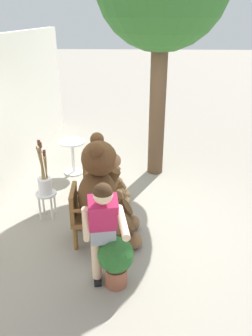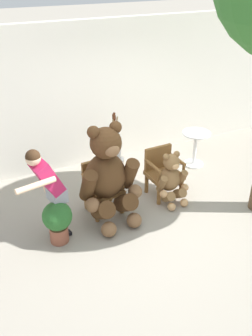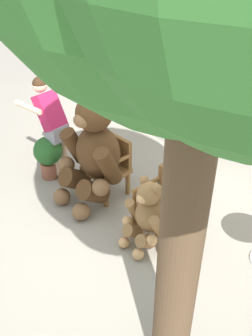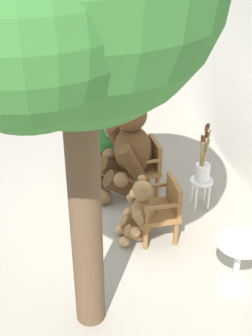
# 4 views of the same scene
# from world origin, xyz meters

# --- Properties ---
(ground_plane) EXTENTS (60.00, 60.00, 0.00)m
(ground_plane) POSITION_xyz_m (0.00, 0.00, 0.00)
(ground_plane) COLOR gray
(wooden_chair_left) EXTENTS (0.60, 0.57, 0.86)m
(wooden_chair_left) POSITION_xyz_m (-0.58, 0.70, 0.46)
(wooden_chair_left) COLOR brown
(wooden_chair_left) RESTS_ON ground
(wooden_chair_right) EXTENTS (0.59, 0.55, 0.86)m
(wooden_chair_right) POSITION_xyz_m (0.57, 0.70, 0.46)
(wooden_chair_right) COLOR brown
(wooden_chair_right) RESTS_ON ground
(teddy_bear_large) EXTENTS (0.99, 0.96, 1.63)m
(teddy_bear_large) POSITION_xyz_m (-0.57, 0.43, 0.80)
(teddy_bear_large) COLOR #4C3019
(teddy_bear_large) RESTS_ON ground
(teddy_bear_small) EXTENTS (0.56, 0.54, 0.94)m
(teddy_bear_small) POSITION_xyz_m (0.58, 0.40, 0.46)
(teddy_bear_small) COLOR olive
(teddy_bear_small) RESTS_ON ground
(person_visitor) EXTENTS (0.75, 0.58, 1.54)m
(person_visitor) POSITION_xyz_m (-1.52, 0.33, 0.91)
(person_visitor) COLOR black
(person_visitor) RESTS_ON ground
(white_stool) EXTENTS (0.34, 0.34, 0.46)m
(white_stool) POSITION_xyz_m (-0.01, 1.44, 0.36)
(white_stool) COLOR white
(white_stool) RESTS_ON ground
(brush_bucket) EXTENTS (0.22, 0.22, 0.91)m
(brush_bucket) POSITION_xyz_m (-0.01, 1.44, 0.67)
(brush_bucket) COLOR white
(brush_bucket) RESTS_ON white_stool
(round_side_table) EXTENTS (0.56, 0.56, 0.72)m
(round_side_table) POSITION_xyz_m (1.70, 1.34, 0.45)
(round_side_table) COLOR white
(round_side_table) RESTS_ON ground
(potted_plant) EXTENTS (0.44, 0.44, 0.68)m
(potted_plant) POSITION_xyz_m (-1.48, 0.19, 0.40)
(potted_plant) COLOR brown
(potted_plant) RESTS_ON ground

